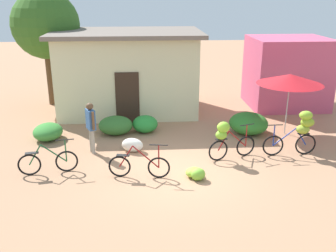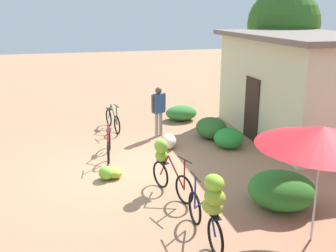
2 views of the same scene
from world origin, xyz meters
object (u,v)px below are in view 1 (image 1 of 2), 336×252
at_px(bicycle_by_shop, 301,129).
at_px(bicycle_near_pile, 139,166).
at_px(tree_behind_building, 46,26).
at_px(market_umbrella, 290,79).
at_px(bicycle_center_loaded, 227,137).
at_px(person_vendor, 91,123).
at_px(shop_pink, 287,72).
at_px(bicycle_leftmost, 48,162).
at_px(produce_sack, 132,145).
at_px(banana_pile_on_ground, 196,173).
at_px(building_low, 128,71).

bearing_deg(bicycle_by_shop, bicycle_near_pile, -166.29).
height_order(tree_behind_building, market_umbrella, tree_behind_building).
bearing_deg(bicycle_by_shop, bicycle_center_loaded, -175.04).
bearing_deg(tree_behind_building, market_umbrella, -26.15).
relative_size(bicycle_center_loaded, person_vendor, 0.94).
bearing_deg(shop_pink, bicycle_leftmost, -145.36).
bearing_deg(bicycle_by_shop, market_umbrella, 82.34).
xyz_separation_m(produce_sack, person_vendor, (-1.26, -0.02, 0.79)).
bearing_deg(bicycle_leftmost, shop_pink, 34.64).
bearing_deg(banana_pile_on_ground, bicycle_by_shop, 21.78).
distance_m(bicycle_leftmost, bicycle_by_shop, 7.57).
bearing_deg(shop_pink, bicycle_by_shop, -105.28).
height_order(building_low, shop_pink, building_low).
distance_m(tree_behind_building, bicycle_leftmost, 7.93).
distance_m(bicycle_center_loaded, banana_pile_on_ground, 1.68).
height_order(bicycle_center_loaded, banana_pile_on_ground, bicycle_center_loaded).
xyz_separation_m(building_low, bicycle_leftmost, (-2.10, -5.92, -1.34)).
bearing_deg(bicycle_by_shop, building_low, 136.52).
bearing_deg(bicycle_by_shop, person_vendor, 174.60).
distance_m(market_umbrella, bicycle_by_shop, 2.22).
xyz_separation_m(shop_pink, bicycle_center_loaded, (-3.83, -5.63, -0.77)).
bearing_deg(bicycle_leftmost, building_low, 70.42).
bearing_deg(produce_sack, bicycle_center_loaded, -16.24).
relative_size(bicycle_center_loaded, bicycle_by_shop, 0.90).
relative_size(market_umbrella, bicycle_leftmost, 1.40).
height_order(bicycle_center_loaded, produce_sack, bicycle_center_loaded).
xyz_separation_m(building_low, bicycle_near_pile, (0.44, -6.34, -1.34)).
xyz_separation_m(tree_behind_building, person_vendor, (2.42, -5.76, -2.46)).
height_order(bicycle_by_shop, person_vendor, person_vendor).
distance_m(bicycle_leftmost, bicycle_near_pile, 2.58).
distance_m(shop_pink, produce_sack, 8.32).
xyz_separation_m(building_low, produce_sack, (0.21, -4.50, -1.47)).
height_order(market_umbrella, person_vendor, market_umbrella).
height_order(shop_pink, bicycle_center_loaded, shop_pink).
bearing_deg(market_umbrella, person_vendor, -169.22).
bearing_deg(bicycle_center_loaded, market_umbrella, 38.83).
bearing_deg(bicycle_near_pile, market_umbrella, 30.69).
xyz_separation_m(tree_behind_building, bicycle_by_shop, (8.88, -6.37, -2.60)).
bearing_deg(building_low, person_vendor, -103.07).
bearing_deg(person_vendor, tree_behind_building, 112.82).
bearing_deg(building_low, shop_pink, 2.48).
bearing_deg(produce_sack, bicycle_leftmost, -148.60).
distance_m(shop_pink, market_umbrella, 3.78).
bearing_deg(produce_sack, person_vendor, -179.27).
height_order(tree_behind_building, bicycle_center_loaded, tree_behind_building).
xyz_separation_m(shop_pink, market_umbrella, (-1.23, -3.54, 0.50)).
xyz_separation_m(shop_pink, bicycle_near_pile, (-6.45, -6.64, -1.15)).
bearing_deg(bicycle_center_loaded, banana_pile_on_ground, -132.62).
bearing_deg(banana_pile_on_ground, shop_pink, 54.22).
distance_m(market_umbrella, bicycle_center_loaded, 3.57).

